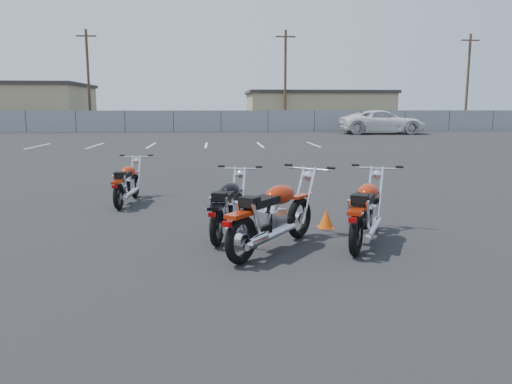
{
  "coord_description": "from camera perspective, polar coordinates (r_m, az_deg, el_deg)",
  "views": [
    {
      "loc": [
        -0.47,
        -7.69,
        2.07
      ],
      "look_at": [
        0.2,
        0.6,
        0.65
      ],
      "focal_mm": 35.0,
      "sensor_mm": 36.0,
      "label": 1
    }
  ],
  "objects": [
    {
      "name": "motorcycle_rear_red",
      "position": [
        7.23,
        1.98,
        -2.68
      ],
      "size": [
        1.8,
        2.1,
        1.14
      ],
      "color": "black",
      "rests_on": "ground"
    },
    {
      "name": "parking_line_stripes",
      "position": [
        27.84,
        -8.82,
        5.3
      ],
      "size": [
        15.12,
        4.0,
        0.01
      ],
      "color": "silver",
      "rests_on": "ground"
    },
    {
      "name": "motorcycle_second_black",
      "position": [
        8.14,
        -3.19,
        -1.68
      ],
      "size": [
        0.97,
        2.08,
        1.03
      ],
      "color": "black",
      "rests_on": "ground"
    },
    {
      "name": "training_cone_near",
      "position": [
        8.73,
        8.02,
        -3.03
      ],
      "size": [
        0.27,
        0.27,
        0.33
      ],
      "color": "#E1500B",
      "rests_on": "ground"
    },
    {
      "name": "utility_pole_b",
      "position": [
        49.13,
        -18.61,
        12.23
      ],
      "size": [
        1.8,
        0.24,
        9.0
      ],
      "color": "#442E1F",
      "rests_on": "ground"
    },
    {
      "name": "white_van",
      "position": [
        40.64,
        14.29,
        8.49
      ],
      "size": [
        3.4,
        7.73,
        2.89
      ],
      "primitive_type": "imported",
      "rotation": [
        0.0,
        0.0,
        1.52
      ],
      "color": "white",
      "rests_on": "ground"
    },
    {
      "name": "ground",
      "position": [
        7.97,
        -1.09,
        -5.35
      ],
      "size": [
        120.0,
        120.0,
        0.0
      ],
      "primitive_type": "plane",
      "color": "black",
      "rests_on": "ground"
    },
    {
      "name": "utility_pole_c",
      "position": [
        47.2,
        3.36,
        12.83
      ],
      "size": [
        1.8,
        0.24,
        9.0
      ],
      "color": "#442E1F",
      "rests_on": "ground"
    },
    {
      "name": "motorcycle_third_red",
      "position": [
        7.82,
        12.49,
        -2.13
      ],
      "size": [
        1.39,
        2.16,
        1.1
      ],
      "color": "black",
      "rests_on": "ground"
    },
    {
      "name": "tan_building_east",
      "position": [
        52.74,
        6.94,
        9.37
      ],
      "size": [
        14.4,
        9.4,
        3.7
      ],
      "color": "tan",
      "rests_on": "ground"
    },
    {
      "name": "utility_pole_d",
      "position": [
        53.66,
        23.04,
        11.71
      ],
      "size": [
        1.8,
        0.24,
        9.0
      ],
      "color": "#442E1F",
      "rests_on": "ground"
    },
    {
      "name": "chainlink_fence",
      "position": [
        42.7,
        -4.02,
        8.08
      ],
      "size": [
        80.06,
        0.06,
        1.8
      ],
      "color": "gray",
      "rests_on": "ground"
    },
    {
      "name": "motorcycle_front_red",
      "position": [
        11.14,
        -14.51,
        0.99
      ],
      "size": [
        0.77,
        2.0,
        0.98
      ],
      "color": "black",
      "rests_on": "ground"
    }
  ]
}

